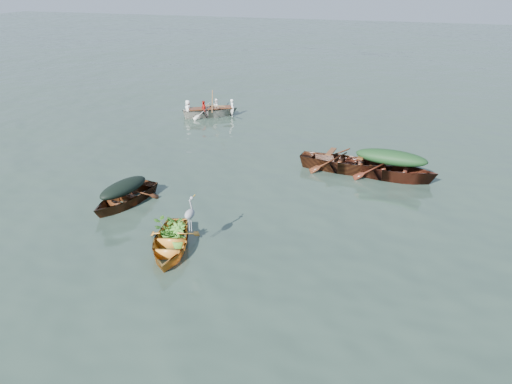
% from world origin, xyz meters
% --- Properties ---
extents(ground, '(140.00, 140.00, 0.00)m').
position_xyz_m(ground, '(0.00, 0.00, 0.00)').
color(ground, '#2D3F34').
rests_on(ground, ground).
extents(yellow_dinghy, '(2.31, 3.42, 0.85)m').
position_xyz_m(yellow_dinghy, '(-0.99, -1.43, 0.00)').
color(yellow_dinghy, orange).
rests_on(yellow_dinghy, ground).
extents(dark_covered_boat, '(1.84, 3.60, 0.84)m').
position_xyz_m(dark_covered_boat, '(-3.67, 0.64, 0.00)').
color(dark_covered_boat, '#4E2312').
rests_on(dark_covered_boat, ground).
extents(green_tarp_boat, '(4.65, 1.89, 1.06)m').
position_xyz_m(green_tarp_boat, '(3.91, 5.56, 0.00)').
color(green_tarp_boat, '#4D1A12').
rests_on(green_tarp_boat, ground).
extents(open_wooden_boat, '(4.77, 1.79, 1.11)m').
position_xyz_m(open_wooden_boat, '(2.34, 5.73, 0.00)').
color(open_wooden_boat, '#502814').
rests_on(open_wooden_boat, ground).
extents(rowed_boat, '(3.88, 3.08, 0.90)m').
position_xyz_m(rowed_boat, '(-5.38, 11.09, 0.00)').
color(rowed_boat, beige).
rests_on(rowed_boat, ground).
extents(dark_tarp_cover, '(1.01, 1.98, 0.40)m').
position_xyz_m(dark_tarp_cover, '(-3.67, 0.64, 0.62)').
color(dark_tarp_cover, black).
rests_on(dark_tarp_cover, dark_covered_boat).
extents(green_tarp_cover, '(2.56, 1.04, 0.52)m').
position_xyz_m(green_tarp_cover, '(3.91, 5.56, 0.79)').
color(green_tarp_cover, '#153517').
rests_on(green_tarp_cover, green_tarp_boat).
extents(thwart_benches, '(2.39, 1.04, 0.04)m').
position_xyz_m(thwart_benches, '(2.34, 5.73, 0.57)').
color(thwart_benches, '#562D14').
rests_on(thwart_benches, open_wooden_boat).
extents(heron, '(0.39, 0.47, 0.92)m').
position_xyz_m(heron, '(-0.48, -1.21, 0.88)').
color(heron, '#95989D').
rests_on(heron, yellow_dinghy).
extents(dinghy_weeds, '(0.95, 1.08, 0.60)m').
position_xyz_m(dinghy_weeds, '(-1.14, -0.90, 0.72)').
color(dinghy_weeds, '#3A741E').
rests_on(dinghy_weeds, yellow_dinghy).
extents(rowers, '(2.85, 2.35, 0.76)m').
position_xyz_m(rowers, '(-5.38, 11.09, 0.83)').
color(rowers, white).
rests_on(rowers, rowed_boat).
extents(oars, '(1.91, 2.51, 0.06)m').
position_xyz_m(oars, '(-5.38, 11.09, 0.48)').
color(oars, brown).
rests_on(oars, rowed_boat).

